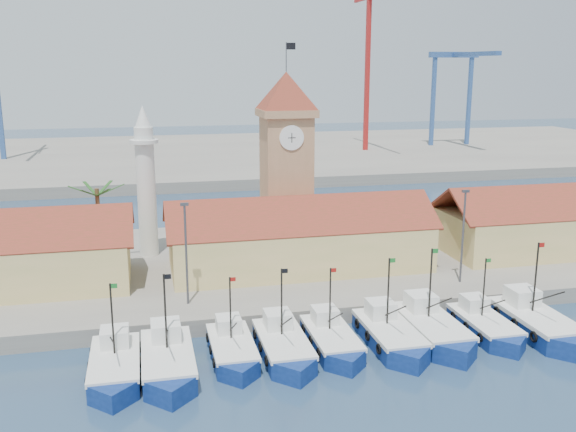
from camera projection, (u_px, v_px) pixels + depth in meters
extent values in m
plane|color=navy|center=(364.00, 366.00, 47.67)|extent=(400.00, 400.00, 0.00)
cube|color=gray|center=(290.00, 263.00, 70.27)|extent=(140.00, 32.00, 1.50)
cube|color=gray|center=(208.00, 156.00, 151.82)|extent=(240.00, 80.00, 2.00)
cube|color=navy|center=(115.00, 370.00, 46.10)|extent=(3.42, 7.75, 1.76)
cube|color=navy|center=(113.00, 396.00, 42.43)|extent=(3.42, 3.42, 1.76)
cube|color=silver|center=(114.00, 358.00, 45.90)|extent=(3.49, 7.96, 0.34)
cube|color=silver|center=(115.00, 337.00, 47.56)|extent=(2.05, 2.15, 1.37)
cylinder|color=black|center=(112.00, 320.00, 45.74)|extent=(0.14, 0.14, 5.48)
cube|color=#197226|center=(114.00, 286.00, 45.21)|extent=(0.49, 0.02, 0.34)
cube|color=navy|center=(168.00, 365.00, 46.78)|extent=(3.65, 8.25, 1.88)
cube|color=navy|center=(171.00, 392.00, 42.86)|extent=(3.65, 3.65, 1.88)
cube|color=silver|center=(167.00, 353.00, 46.56)|extent=(3.72, 8.48, 0.36)
cube|color=silver|center=(166.00, 331.00, 48.33)|extent=(2.19, 2.29, 1.46)
cylinder|color=black|center=(165.00, 313.00, 46.39)|extent=(0.15, 0.15, 5.84)
cube|color=black|center=(167.00, 277.00, 45.83)|extent=(0.52, 0.02, 0.36)
cube|color=navy|center=(232.00, 352.00, 49.00)|extent=(3.16, 7.15, 1.63)
cube|color=navy|center=(239.00, 373.00, 45.61)|extent=(3.16, 3.16, 1.63)
cube|color=silver|center=(232.00, 342.00, 48.82)|extent=(3.22, 7.35, 0.32)
cube|color=silver|center=(229.00, 324.00, 50.35)|extent=(1.90, 1.99, 1.26)
cylinder|color=black|center=(230.00, 309.00, 48.67)|extent=(0.13, 0.13, 5.06)
cube|color=#A5140F|center=(233.00, 279.00, 48.18)|extent=(0.45, 0.02, 0.32)
cube|color=navy|center=(283.00, 349.00, 49.38)|extent=(3.43, 7.75, 1.76)
cube|color=navy|center=(295.00, 372.00, 45.70)|extent=(3.42, 3.42, 1.76)
cube|color=silver|center=(283.00, 339.00, 49.18)|extent=(3.49, 7.97, 0.34)
cube|color=silver|center=(278.00, 320.00, 50.84)|extent=(2.06, 2.15, 1.37)
cylinder|color=black|center=(282.00, 303.00, 49.02)|extent=(0.14, 0.14, 5.48)
cube|color=black|center=(285.00, 271.00, 48.49)|extent=(0.49, 0.02, 0.34)
cube|color=navy|center=(331.00, 343.00, 50.63)|extent=(3.25, 7.35, 1.67)
cube|color=navy|center=(345.00, 363.00, 47.15)|extent=(3.25, 3.25, 1.67)
cube|color=silver|center=(331.00, 333.00, 50.44)|extent=(3.31, 7.55, 0.32)
cube|color=silver|center=(325.00, 315.00, 52.01)|extent=(1.95, 2.04, 1.30)
cylinder|color=black|center=(330.00, 300.00, 50.29)|extent=(0.13, 0.13, 5.19)
cube|color=#A5140F|center=(333.00, 270.00, 49.79)|extent=(0.46, 0.02, 0.32)
cube|color=navy|center=(389.00, 338.00, 51.35)|extent=(3.53, 7.99, 1.82)
cube|color=navy|center=(409.00, 360.00, 47.56)|extent=(3.53, 3.53, 1.82)
cube|color=silver|center=(389.00, 328.00, 51.15)|extent=(3.60, 8.21, 0.35)
cube|color=silver|center=(381.00, 309.00, 52.86)|extent=(2.12, 2.22, 1.41)
cylinder|color=black|center=(388.00, 292.00, 50.98)|extent=(0.14, 0.14, 5.65)
cube|color=#197226|center=(392.00, 260.00, 50.44)|extent=(0.50, 0.02, 0.35)
cube|color=navy|center=(431.00, 332.00, 52.50)|extent=(3.75, 8.47, 1.93)
cube|color=navy|center=(455.00, 354.00, 48.47)|extent=(3.74, 3.74, 1.93)
cube|color=silver|center=(431.00, 321.00, 52.28)|extent=(3.82, 8.71, 0.37)
cube|color=silver|center=(421.00, 302.00, 54.09)|extent=(2.25, 2.35, 1.50)
cylinder|color=black|center=(430.00, 284.00, 52.10)|extent=(0.15, 0.15, 5.99)
cube|color=#197226|center=(435.00, 251.00, 51.52)|extent=(0.54, 0.02, 0.37)
cube|color=navy|center=(484.00, 329.00, 53.36)|extent=(3.21, 7.27, 1.65)
cube|color=navy|center=(508.00, 347.00, 49.92)|extent=(3.21, 3.21, 1.65)
cube|color=silver|center=(485.00, 319.00, 53.17)|extent=(3.28, 7.47, 0.32)
cube|color=silver|center=(474.00, 303.00, 54.73)|extent=(1.93, 2.02, 1.28)
cylinder|color=black|center=(484.00, 288.00, 53.02)|extent=(0.13, 0.13, 5.14)
cube|color=#197226|center=(488.00, 260.00, 52.53)|extent=(0.46, 0.02, 0.32)
cube|color=navy|center=(535.00, 326.00, 53.60)|extent=(3.83, 8.68, 1.97)
cube|color=navy|center=(568.00, 348.00, 49.48)|extent=(3.83, 3.83, 1.97)
cube|color=silver|center=(536.00, 315.00, 53.37)|extent=(3.91, 8.92, 0.38)
cube|color=silver|center=(522.00, 296.00, 55.23)|extent=(2.30, 2.41, 1.53)
cylinder|color=black|center=(536.00, 278.00, 53.19)|extent=(0.15, 0.15, 6.14)
cube|color=#A5140F|center=(542.00, 245.00, 52.60)|extent=(0.55, 0.02, 0.38)
cube|color=#E9C480|center=(299.00, 246.00, 65.79)|extent=(26.00, 10.00, 4.50)
cube|color=maroon|center=(306.00, 216.00, 62.56)|extent=(27.04, 5.13, 3.21)
cube|color=maroon|center=(294.00, 205.00, 67.31)|extent=(27.04, 5.13, 3.21)
cube|color=#E9C480|center=(572.00, 229.00, 72.76)|extent=(30.00, 10.00, 4.50)
cube|color=maroon|center=(562.00, 192.00, 74.28)|extent=(31.20, 5.13, 3.21)
cube|color=tan|center=(286.00, 185.00, 70.29)|extent=(5.00, 5.00, 15.00)
cube|color=tan|center=(286.00, 113.00, 68.48)|extent=(5.80, 5.80, 0.80)
pyramid|color=maroon|center=(286.00, 91.00, 67.96)|extent=(5.80, 5.80, 4.00)
cylinder|color=white|center=(292.00, 138.00, 66.61)|extent=(2.60, 0.15, 2.60)
cube|color=black|center=(292.00, 138.00, 66.54)|extent=(0.08, 0.02, 1.00)
cube|color=black|center=(292.00, 138.00, 66.54)|extent=(0.80, 0.02, 0.08)
cylinder|color=#3F3F44|center=(286.00, 57.00, 67.16)|extent=(0.10, 0.10, 3.00)
cube|color=black|center=(291.00, 46.00, 67.02)|extent=(1.00, 0.03, 0.70)
cylinder|color=silver|center=(147.00, 192.00, 69.03)|extent=(2.00, 2.00, 14.00)
cylinder|color=silver|center=(144.00, 141.00, 67.78)|extent=(3.00, 3.00, 0.40)
cone|color=silver|center=(143.00, 117.00, 67.18)|extent=(1.80, 1.80, 2.40)
cylinder|color=brown|center=(99.00, 226.00, 66.73)|extent=(0.44, 0.44, 8.00)
cube|color=#22531C|center=(111.00, 190.00, 66.17)|extent=(2.80, 0.35, 1.18)
cube|color=#22531C|center=(104.00, 188.00, 67.17)|extent=(1.71, 2.60, 1.18)
cube|color=#22531C|center=(90.00, 189.00, 66.86)|extent=(1.71, 2.60, 1.18)
cube|color=#22531C|center=(83.00, 191.00, 65.56)|extent=(2.80, 0.35, 1.18)
cube|color=#22531C|center=(89.00, 193.00, 64.56)|extent=(1.71, 2.60, 1.18)
cube|color=#22531C|center=(103.00, 192.00, 64.87)|extent=(1.71, 2.60, 1.18)
cylinder|color=#3F3F44|center=(186.00, 254.00, 55.07)|extent=(0.20, 0.20, 9.00)
cube|color=#3F3F44|center=(184.00, 204.00, 54.07)|extent=(0.70, 0.25, 0.25)
cylinder|color=#3F3F44|center=(463.00, 237.00, 60.74)|extent=(0.20, 0.20, 9.00)
cube|color=#3F3F44|center=(466.00, 191.00, 59.73)|extent=(0.70, 0.25, 0.25)
cube|color=#AE1D1A|center=(367.00, 73.00, 150.89)|extent=(1.00, 1.00, 36.11)
cube|color=#315596|center=(433.00, 102.00, 161.49)|extent=(0.90, 0.90, 22.00)
cube|color=#315596|center=(469.00, 101.00, 163.67)|extent=(0.90, 0.90, 22.00)
cube|color=#315596|center=(454.00, 55.00, 159.96)|extent=(13.00, 1.40, 1.40)
cube|color=#315596|center=(474.00, 54.00, 150.47)|extent=(1.40, 22.00, 1.00)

